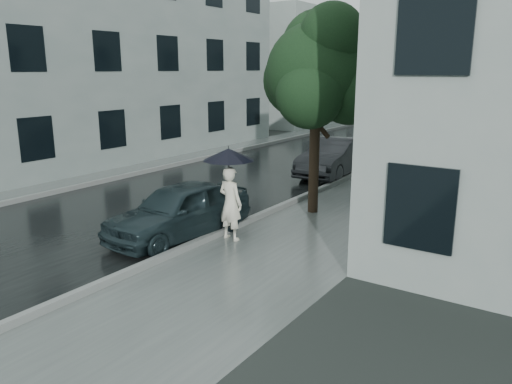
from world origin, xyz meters
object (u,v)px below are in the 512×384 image
Objects in this scene: lamp_post at (378,100)px; car_near at (179,210)px; street_tree at (318,72)px; car_far at (334,157)px; pedestrian at (230,203)px.

car_near is (-0.95, -10.30, -2.12)m from lamp_post.
street_tree is 1.32× the size of car_far.
car_far reaches higher than car_near.
street_tree is 1.15× the size of lamp_post.
street_tree is at bearing -73.68° from car_far.
car_near is at bearing 29.76° from pedestrian.
car_far is at bearing -76.94° from pedestrian.
car_far is (-0.01, 8.62, 0.04)m from car_near.
car_far is at bearing 109.23° from street_tree.
lamp_post is at bearing -83.97° from pedestrian.
lamp_post is 1.14× the size of car_far.
pedestrian is 0.41× the size of car_far.
street_tree reaches higher than car_far.
car_near is at bearing -92.83° from car_far.
street_tree is 5.26m from car_near.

